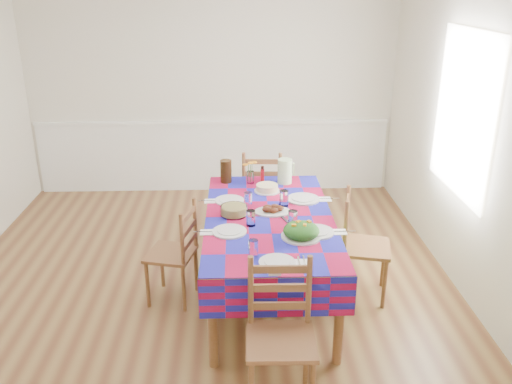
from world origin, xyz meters
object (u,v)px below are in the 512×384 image
meat_platter (272,210)px  chair_near (280,337)px  chair_left (176,254)px  dining_table (269,226)px  green_pitcher (285,171)px  chair_right (361,246)px  tea_pitcher (226,171)px  chair_far (262,193)px

meat_platter → chair_near: chair_near is taller
chair_left → meat_platter: bearing=110.0°
chair_left → dining_table: bearing=104.6°
green_pitcher → chair_right: 1.05m
dining_table → tea_pitcher: tea_pitcher is taller
tea_pitcher → green_pitcher: bearing=-4.2°
dining_table → chair_near: 1.24m
tea_pitcher → meat_platter: bearing=-62.0°
meat_platter → dining_table: bearing=-111.8°
tea_pitcher → chair_left: tea_pitcher is taller
meat_platter → chair_left: chair_left is taller
chair_near → meat_platter: bearing=89.9°
meat_platter → chair_left: (-0.81, -0.09, -0.35)m
meat_platter → chair_near: 1.34m
green_pitcher → chair_far: (-0.19, 0.44, -0.40)m
tea_pitcher → chair_far: size_ratio=0.23×
dining_table → green_pitcher: size_ratio=8.35×
dining_table → chair_far: chair_far is taller
meat_platter → chair_far: bearing=91.7°
meat_platter → tea_pitcher: (-0.40, 0.75, 0.09)m
meat_platter → chair_near: bearing=-91.3°
green_pitcher → chair_far: bearing=113.7°
meat_platter → chair_left: size_ratio=0.35×
chair_far → chair_right: bearing=125.8°
green_pitcher → chair_left: (-0.97, -0.79, -0.44)m
green_pitcher → tea_pitcher: size_ratio=1.07×
chair_far → chair_right: size_ratio=1.02×
chair_far → meat_platter: bearing=94.8°
meat_platter → chair_far: (-0.03, 1.15, -0.31)m
chair_near → chair_far: size_ratio=1.01×
tea_pitcher → chair_near: 2.12m
dining_table → chair_left: size_ratio=2.22×
green_pitcher → tea_pitcher: bearing=175.8°
green_pitcher → chair_left: green_pitcher is taller
dining_table → tea_pitcher: size_ratio=8.96×
dining_table → chair_left: bearing=-179.3°
chair_near → chair_left: chair_near is taller
chair_far → chair_left: bearing=60.9°
green_pitcher → chair_left: size_ratio=0.27×
meat_platter → green_pitcher: bearing=77.1°
green_pitcher → tea_pitcher: green_pitcher is taller
chair_right → chair_near: bearing=160.8°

